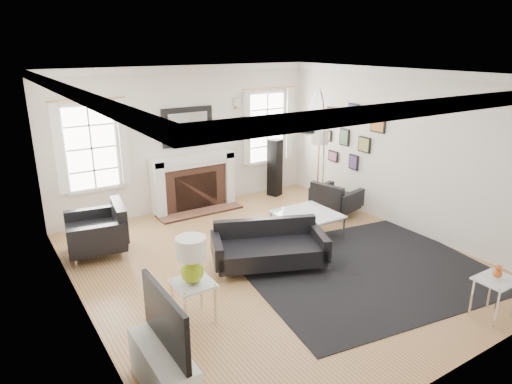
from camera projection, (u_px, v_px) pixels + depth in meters
floor at (273, 262)px, 7.00m from camera, size 6.00×6.00×0.00m
back_wall at (187, 139)px, 8.97m from camera, size 5.50×0.04×2.80m
front_wall at (462, 250)px, 4.17m from camera, size 5.50×0.04×2.80m
left_wall at (75, 210)px, 5.16m from camera, size 0.04×6.00×2.80m
right_wall at (403, 151)px, 7.98m from camera, size 0.04×6.00×2.80m
ceiling at (276, 74)px, 6.13m from camera, size 5.50×6.00×0.02m
crown_molding at (276, 79)px, 6.15m from camera, size 5.50×6.00×0.12m
fireplace at (194, 183)px, 9.07m from camera, size 1.70×0.69×1.11m
mantel_mirror at (188, 127)px, 8.85m from camera, size 1.05×0.07×0.75m
window_left at (91, 148)px, 7.95m from camera, size 1.24×0.15×1.62m
window_right at (267, 127)px, 9.85m from camera, size 1.24×0.15×1.62m
gallery_wall at (350, 132)px, 8.96m from camera, size 0.04×1.73×1.29m
tv_unit at (164, 364)px, 4.29m from camera, size 0.35×1.00×1.09m
area_rug at (366, 269)px, 6.75m from camera, size 3.82×3.34×0.01m
sofa at (268, 248)px, 6.79m from camera, size 1.83×1.33×0.54m
armchair_left at (100, 232)px, 7.18m from camera, size 1.01×1.09×0.66m
armchair_right at (334, 200)px, 8.83m from camera, size 0.89×0.96×0.55m
coffee_table at (307, 215)px, 7.78m from camera, size 0.97×0.97×0.43m
side_table_left at (193, 290)px, 5.41m from camera, size 0.46×0.46×0.51m
nesting_table at (495, 287)px, 5.48m from camera, size 0.47×0.40×0.52m
gourd_lamp at (191, 257)px, 5.28m from camera, size 0.36×0.36×0.57m
orange_vase at (498, 272)px, 5.41m from camera, size 0.11×0.11×0.17m
arc_floor_lamp at (315, 156)px, 7.57m from camera, size 1.83×1.70×2.60m
stick_floor_lamp at (319, 141)px, 8.58m from camera, size 0.34×0.34×1.66m
speaker_tower at (275, 168)px, 9.89m from camera, size 0.32×0.32×1.24m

